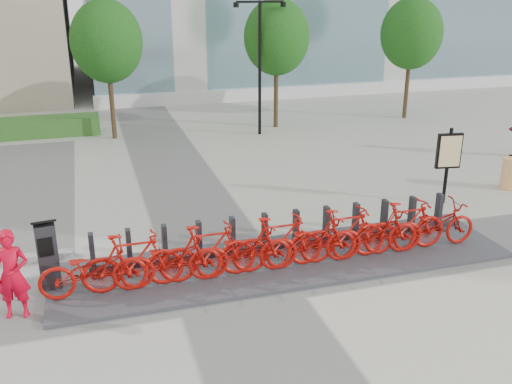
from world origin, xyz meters
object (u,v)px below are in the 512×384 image
object	(u,v)px
kiosk	(48,254)
map_sign	(449,154)
bike_0	(93,269)
construction_barrel	(510,174)
worker_red	(12,274)

from	to	relation	value
kiosk	map_sign	bearing A→B (deg)	3.37
bike_0	kiosk	xyz separation A→B (m)	(-0.80, 0.53, 0.17)
construction_barrel	map_sign	bearing A→B (deg)	-169.18
construction_barrel	map_sign	world-z (taller)	map_sign
kiosk	construction_barrel	distance (m)	12.63
kiosk	bike_0	bearing A→B (deg)	-41.06
worker_red	map_sign	bearing A→B (deg)	23.64
worker_red	bike_0	bearing A→B (deg)	18.71
bike_0	map_sign	size ratio (longest dim) A/B	0.96
construction_barrel	map_sign	distance (m)	2.67
kiosk	worker_red	size ratio (longest dim) A/B	0.88
construction_barrel	kiosk	bearing A→B (deg)	-169.14
bike_0	kiosk	world-z (taller)	kiosk
bike_0	kiosk	distance (m)	0.97
construction_barrel	map_sign	size ratio (longest dim) A/B	0.44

